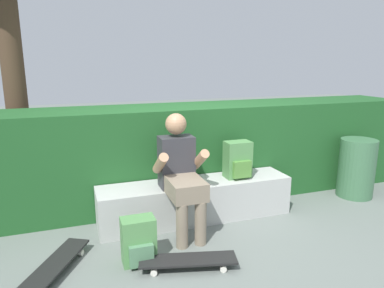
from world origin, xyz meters
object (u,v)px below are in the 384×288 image
object	(u,v)px
backpack_on_bench	(238,160)
skateboard_beside_bench	(56,264)
bench_main	(196,200)
trash_bin	(357,168)
skateboard_near_person	(188,260)
backpack_on_ground	(139,242)
person_skater	(181,171)

from	to	relation	value
backpack_on_bench	skateboard_beside_bench	bearing A→B (deg)	-163.27
bench_main	trash_bin	bearing A→B (deg)	-0.80
skateboard_near_person	skateboard_beside_bench	world-z (taller)	same
bench_main	skateboard_near_person	bearing A→B (deg)	-113.79
skateboard_near_person	skateboard_beside_bench	size ratio (longest dim) A/B	1.04
skateboard_beside_bench	backpack_on_ground	bearing A→B (deg)	-6.07
trash_bin	skateboard_beside_bench	bearing A→B (deg)	-171.18
skateboard_beside_bench	backpack_on_bench	bearing A→B (deg)	16.73
person_skater	trash_bin	world-z (taller)	person_skater
bench_main	skateboard_beside_bench	distance (m)	1.53
skateboard_near_person	trash_bin	bearing A→B (deg)	18.57
skateboard_beside_bench	backpack_on_bench	xyz separation A→B (m)	(1.89, 0.57, 0.54)
skateboard_near_person	trash_bin	world-z (taller)	trash_bin
backpack_on_ground	trash_bin	xyz separation A→B (m)	(2.87, 0.62, 0.17)
person_skater	backpack_on_ground	size ratio (longest dim) A/B	2.93
skateboard_near_person	trash_bin	distance (m)	2.66
skateboard_beside_bench	trash_bin	distance (m)	3.59
skateboard_near_person	skateboard_beside_bench	bearing A→B (deg)	164.00
backpack_on_bench	person_skater	bearing A→B (deg)	-164.45
backpack_on_ground	person_skater	bearing A→B (deg)	40.78
bench_main	backpack_on_bench	distance (m)	0.63
skateboard_beside_bench	backpack_on_ground	world-z (taller)	backpack_on_ground
person_skater	skateboard_beside_bench	bearing A→B (deg)	-162.55
skateboard_near_person	skateboard_beside_bench	distance (m)	1.07
skateboard_near_person	bench_main	bearing A→B (deg)	66.21
bench_main	backpack_on_ground	xyz separation A→B (m)	(-0.75, -0.65, -0.02)
person_skater	skateboard_beside_bench	distance (m)	1.35
bench_main	backpack_on_ground	world-z (taller)	bench_main
trash_bin	person_skater	bearing A→B (deg)	-175.66
bench_main	skateboard_near_person	size ratio (longest dim) A/B	2.51
backpack_on_bench	backpack_on_ground	bearing A→B (deg)	-152.47
bench_main	person_skater	size ratio (longest dim) A/B	1.77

